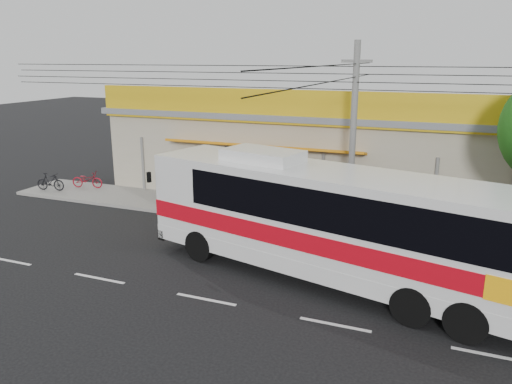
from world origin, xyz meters
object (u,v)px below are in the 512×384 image
utility_pole (356,77)px  motorbike_red (87,180)px  coach_bus (339,219)px  motorbike_dark (50,182)px

utility_pole → motorbike_red: bearing=173.1°
coach_bus → motorbike_red: coach_bus is taller
coach_bus → motorbike_red: size_ratio=7.81×
motorbike_red → motorbike_dark: (-1.45, -1.22, 0.03)m
utility_pole → motorbike_dark: bearing=178.0°
motorbike_red → motorbike_dark: 1.90m
coach_bus → motorbike_dark: size_ratio=8.43×
coach_bus → utility_pole: 6.28m
motorbike_red → utility_pole: (14.89, -1.79, 5.81)m
coach_bus → utility_pole: (-0.58, 4.61, 4.22)m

